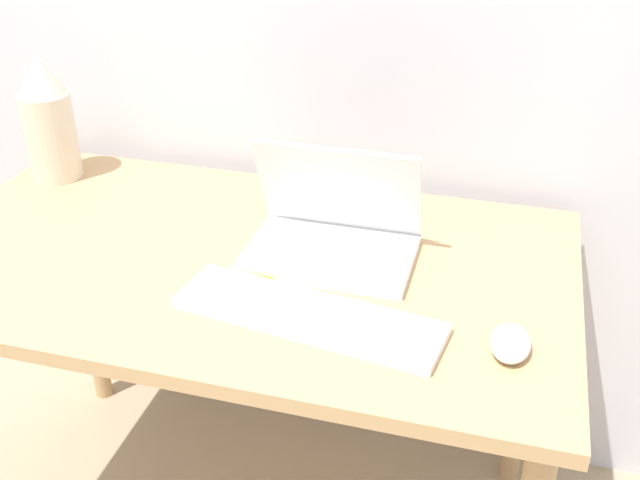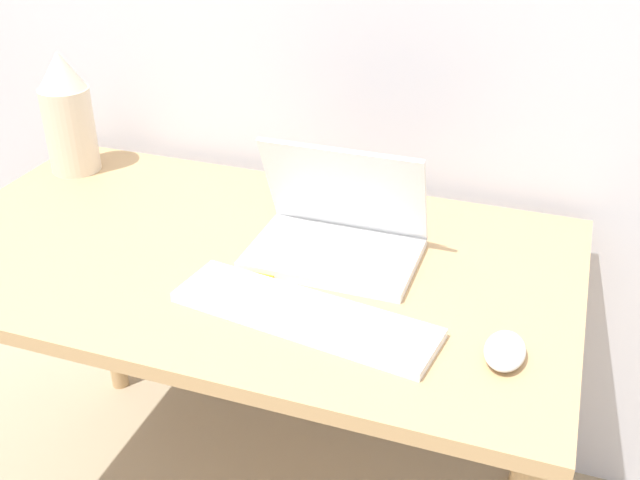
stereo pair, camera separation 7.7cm
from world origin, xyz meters
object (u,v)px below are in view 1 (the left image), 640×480
object	(u,v)px
mouse	(510,343)
vase	(48,120)
laptop	(333,231)
keyboard	(308,315)
mp3_player	(264,273)

from	to	relation	value
mouse	vase	size ratio (longest dim) A/B	0.36
laptop	vase	size ratio (longest dim) A/B	1.11
keyboard	mp3_player	xyz separation A→B (m)	(-0.12, 0.12, -0.01)
laptop	mouse	distance (m)	0.43
keyboard	vase	distance (m)	0.86
keyboard	mouse	distance (m)	0.34
mp3_player	laptop	bearing A→B (deg)	47.68
laptop	mouse	xyz separation A→B (m)	(0.36, -0.23, -0.03)
vase	laptop	bearing A→B (deg)	-13.11
laptop	keyboard	xyz separation A→B (m)	(0.02, -0.23, -0.04)
vase	mouse	bearing A→B (deg)	-20.02
keyboard	mouse	size ratio (longest dim) A/B	4.61
laptop	mp3_player	size ratio (longest dim) A/B	5.91
mouse	mp3_player	distance (m)	0.48
mouse	mp3_player	xyz separation A→B (m)	(-0.46, 0.11, -0.01)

